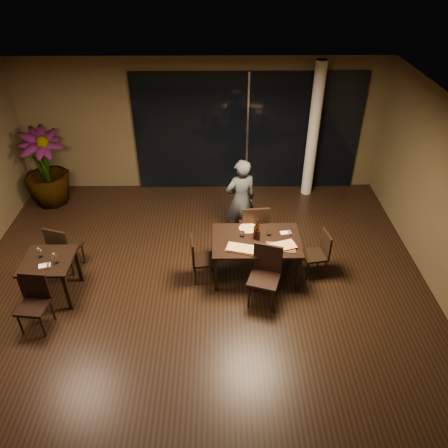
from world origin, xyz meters
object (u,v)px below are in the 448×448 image
chair_main_far (254,226)px  chair_side_near (34,299)px  main_table (256,243)px  chair_main_near (266,272)px  chair_main_left (199,257)px  chair_main_right (319,251)px  chair_side_far (63,247)px  side_table (49,266)px  bottle_b (258,234)px  potted_plant (45,168)px  bottle_a (256,230)px  bottle_c (257,228)px  diner (241,200)px

chair_main_far → chair_side_near: (-3.45, -1.76, -0.08)m
main_table → chair_main_near: bearing=-79.9°
chair_main_left → chair_main_right: bearing=-93.5°
chair_side_far → chair_side_near: (-0.06, -1.28, -0.02)m
chair_side_near → chair_main_far: bearing=33.3°
side_table → bottle_b: bearing=8.3°
potted_plant → bottle_a: (4.37, -2.45, 0.06)m
bottle_a → bottle_b: size_ratio=1.32×
side_table → main_table: bearing=8.4°
bottle_a → chair_main_far: bearing=87.1°
bottle_b → chair_side_near: bearing=-161.7°
side_table → bottle_b: 3.47m
chair_main_near → chair_side_near: (-3.55, -0.52, -0.06)m
main_table → bottle_c: 0.27m
potted_plant → chair_main_near: bearing=-34.7°
chair_main_right → bottle_a: bearing=-100.9°
potted_plant → diner: bearing=-17.7°
chair_main_far → chair_main_left: 1.25m
bottle_a → diner: bearing=100.3°
chair_main_far → chair_main_right: size_ratio=1.24×
bottle_c → diner: bearing=102.8°
main_table → chair_side_far: (-3.38, 0.13, -0.14)m
bottle_c → main_table: bearing=-97.6°
chair_side_far → bottle_a: bearing=-162.9°
diner → bottle_c: diner is taller
chair_main_near → bottle_c: 0.82m
chair_side_near → chair_side_far: bearing=93.5°
chair_side_far → diner: diner is taller
chair_side_far → bottle_c: (3.40, -0.02, 0.38)m
chair_main_right → chair_side_far: size_ratio=0.89×
side_table → chair_main_right: chair_main_right is taller
chair_main_near → chair_main_left: chair_main_near is taller
chair_side_far → bottle_b: bottle_b is taller
bottle_c → side_table: bearing=-169.8°
bottle_a → bottle_c: (0.03, 0.08, -0.00)m
chair_main_left → bottle_a: bottle_a is taller
side_table → chair_main_left: chair_main_left is taller
main_table → potted_plant: potted_plant is taller
diner → chair_main_near: bearing=80.3°
chair_main_near → chair_side_far: size_ratio=1.07×
chair_main_far → diner: 0.64m
bottle_c → chair_main_left: bearing=-166.9°
chair_main_near → chair_main_right: (1.00, 0.63, -0.09)m
chair_main_left → diner: diner is taller
main_table → chair_main_right: 1.13m
chair_side_near → bottle_c: bottle_c is taller
chair_side_far → chair_side_near: size_ratio=1.04×
bottle_b → chair_side_far: bearing=177.8°
chair_main_right → bottle_c: (-1.10, 0.10, 0.44)m
chair_main_far → bottle_a: (-0.03, -0.58, 0.32)m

